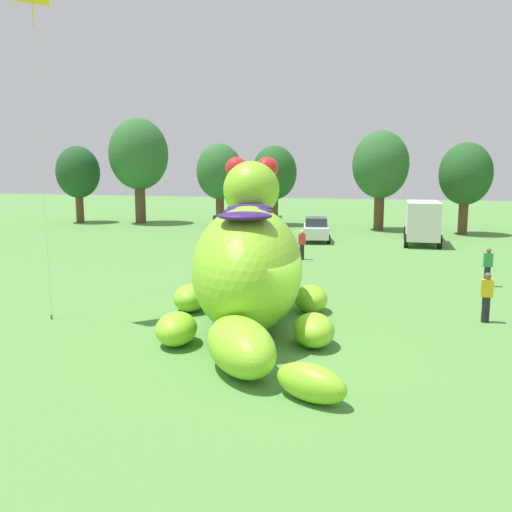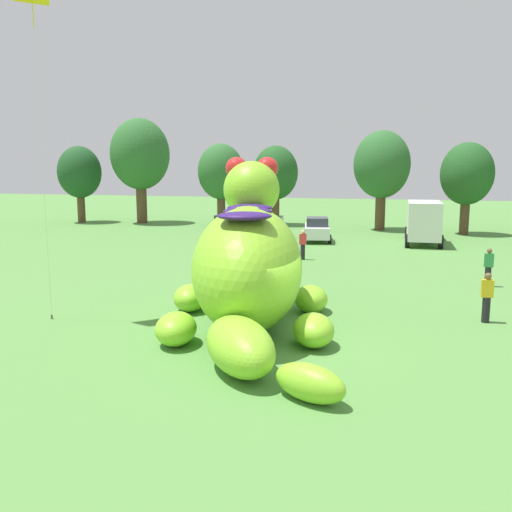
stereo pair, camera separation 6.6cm
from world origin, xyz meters
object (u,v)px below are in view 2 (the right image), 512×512
car_blue (272,228)px  car_white (317,229)px  box_truck (423,221)px  car_red (227,226)px  giant_inflatable_creature (248,266)px  spectator_wandering (488,268)px  spectator_by_cars (487,298)px  spectator_near_inflatable (303,245)px

car_blue → car_white: same height
box_truck → car_red: bearing=-178.8°
giant_inflatable_creature → box_truck: size_ratio=1.59×
car_blue → spectator_wandering: (13.04, -12.77, -0.01)m
giant_inflatable_creature → car_blue: size_ratio=2.39×
giant_inflatable_creature → car_white: 21.80m
car_red → car_white: bearing=-4.4°
spectator_by_cars → spectator_wandering: bearing=82.3°
giant_inflatable_creature → spectator_near_inflatable: 13.70m
car_red → box_truck: size_ratio=0.66×
car_blue → box_truck: (10.54, 1.02, 0.74)m
car_white → spectator_by_cars: bearing=-64.9°
giant_inflatable_creature → box_truck: (5.92, 22.57, -0.44)m
car_red → car_white: size_ratio=0.98×
car_red → spectator_by_cars: bearing=-51.0°
spectator_near_inflatable → spectator_wandering: (9.23, -4.84, 0.00)m
car_white → car_red: bearing=175.6°
box_truck → giant_inflatable_creature: bearing=-104.7°
car_blue → giant_inflatable_creature: bearing=-77.9°
box_truck → spectator_near_inflatable: (-6.73, -8.95, -0.75)m
giant_inflatable_creature → spectator_by_cars: giant_inflatable_creature is taller
car_red → spectator_wandering: bearing=-38.9°
spectator_wandering → car_blue: bearing=135.6°
giant_inflatable_creature → car_white: (-1.34, 21.73, -1.18)m
giant_inflatable_creature → car_white: bearing=93.5°
box_truck → spectator_near_inflatable: box_truck is taller
spectator_near_inflatable → spectator_by_cars: same height
giant_inflatable_creature → spectator_near_inflatable: size_ratio=5.98×
giant_inflatable_creature → car_blue: bearing=102.1°
box_truck → spectator_by_cars: box_truck is taller
car_white → box_truck: size_ratio=0.67×
spectator_near_inflatable → spectator_by_cars: size_ratio=1.00×
car_blue → car_white: 3.28m
spectator_near_inflatable → spectator_by_cars: (8.41, -10.96, 0.00)m
box_truck → spectator_wandering: box_truck is taller
giant_inflatable_creature → car_blue: 22.07m
car_white → spectator_wandering: (9.76, -12.95, -0.01)m
car_red → spectator_near_inflatable: 11.44m
box_truck → car_blue: bearing=-174.5°
giant_inflatable_creature → spectator_near_inflatable: giant_inflatable_creature is taller
car_white → spectator_wandering: size_ratio=2.54×
car_red → giant_inflatable_creature: bearing=-69.6°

